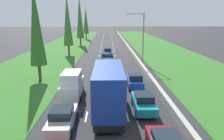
# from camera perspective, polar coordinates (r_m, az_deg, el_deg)

# --- Properties ---
(ground_plane) EXTENTS (300.00, 300.00, 0.00)m
(ground_plane) POSITION_cam_1_polar(r_m,az_deg,el_deg) (62.11, -1.32, 6.29)
(ground_plane) COLOR #28282B
(ground_plane) RESTS_ON ground
(grass_verge_left) EXTENTS (14.00, 140.00, 0.04)m
(grass_verge_left) POSITION_cam_1_polar(r_m,az_deg,el_deg) (63.40, -12.90, 6.12)
(grass_verge_left) COLOR #2D6623
(grass_verge_left) RESTS_ON ground
(grass_verge_right) EXTENTS (14.00, 140.00, 0.04)m
(grass_verge_right) POSITION_cam_1_polar(r_m,az_deg,el_deg) (63.73, 11.77, 6.22)
(grass_verge_right) COLOR #2D6623
(grass_verge_right) RESTS_ON ground
(median_barrier) EXTENTS (0.44, 120.00, 0.85)m
(median_barrier) POSITION_cam_1_polar(r_m,az_deg,el_deg) (62.31, 3.96, 6.68)
(median_barrier) COLOR #9E9B93
(median_barrier) RESTS_ON ground
(lane_markings) EXTENTS (3.64, 116.00, 0.01)m
(lane_markings) POSITION_cam_1_polar(r_m,az_deg,el_deg) (62.11, -1.32, 6.30)
(lane_markings) COLOR white
(lane_markings) RESTS_ON ground
(silver_sedan_left_lane) EXTENTS (1.82, 4.50, 1.64)m
(silver_sedan_left_lane) POSITION_cam_1_polar(r_m,az_deg,el_deg) (16.84, -13.22, -12.48)
(silver_sedan_left_lane) COLOR silver
(silver_sedan_left_lane) RESTS_ON ground
(blue_box_truck_centre_lane) EXTENTS (2.46, 9.40, 4.18)m
(blue_box_truck_centre_lane) POSITION_cam_1_polar(r_m,az_deg,el_deg) (18.84, -0.98, -4.69)
(blue_box_truck_centre_lane) COLOR black
(blue_box_truck_centre_lane) RESTS_ON ground
(silver_hatchback_centre_lane) EXTENTS (1.74, 3.90, 1.72)m
(silver_hatchback_centre_lane) POSITION_cam_1_polar(r_m,az_deg,el_deg) (28.75, -1.24, -0.93)
(silver_hatchback_centre_lane) COLOR silver
(silver_hatchback_centre_lane) RESTS_ON ground
(yellow_hatchback_centre_lane) EXTENTS (1.74, 3.90, 1.72)m
(yellow_hatchback_centre_lane) POSITION_cam_1_polar(r_m,az_deg,el_deg) (34.35, -1.15, 1.52)
(yellow_hatchback_centre_lane) COLOR yellow
(yellow_hatchback_centre_lane) RESTS_ON ground
(blue_sedan_centre_lane) EXTENTS (1.82, 4.50, 1.64)m
(blue_sedan_centre_lane) POSITION_cam_1_polar(r_m,az_deg,el_deg) (40.62, -1.69, 3.41)
(blue_sedan_centre_lane) COLOR #1E47B7
(blue_sedan_centre_lane) RESTS_ON ground
(white_van_left_lane) EXTENTS (1.96, 4.90, 2.82)m
(white_van_left_lane) POSITION_cam_1_polar(r_m,az_deg,el_deg) (22.55, -10.65, -3.88)
(white_van_left_lane) COLOR white
(white_van_left_lane) RESTS_ON ground
(teal_sedan_right_lane) EXTENTS (1.82, 4.50, 1.64)m
(teal_sedan_right_lane) POSITION_cam_1_polar(r_m,az_deg,el_deg) (19.49, 8.48, -8.51)
(teal_sedan_right_lane) COLOR teal
(teal_sedan_right_lane) RESTS_ON ground
(blue_hatchback_centre_lane) EXTENTS (1.74, 3.90, 1.72)m
(blue_hatchback_centre_lane) POSITION_cam_1_polar(r_m,az_deg,el_deg) (47.20, -1.16, 4.91)
(blue_hatchback_centre_lane) COLOR #1E47B7
(blue_hatchback_centre_lane) RESTS_ON ground
(blue_hatchback_right_lane) EXTENTS (1.74, 3.90, 1.72)m
(blue_hatchback_right_lane) POSITION_cam_1_polar(r_m,az_deg,el_deg) (25.48, 6.20, -2.96)
(blue_hatchback_right_lane) COLOR #1E47B7
(blue_hatchback_right_lane) RESTS_ON ground
(poplar_tree_second) EXTENTS (2.11, 2.11, 12.46)m
(poplar_tree_second) POSITION_cam_1_polar(r_m,az_deg,el_deg) (28.79, -19.85, 11.27)
(poplar_tree_second) COLOR #4C3823
(poplar_tree_second) RESTS_ON ground
(poplar_tree_third) EXTENTS (2.13, 2.13, 13.11)m
(poplar_tree_third) POSITION_cam_1_polar(r_m,az_deg,el_deg) (48.23, -11.90, 12.90)
(poplar_tree_third) COLOR #4C3823
(poplar_tree_third) RESTS_ON ground
(poplar_tree_fourth) EXTENTS (2.16, 2.16, 14.52)m
(poplar_tree_fourth) POSITION_cam_1_polar(r_m,az_deg,el_deg) (65.12, -8.68, 13.83)
(poplar_tree_fourth) COLOR #4C3823
(poplar_tree_fourth) RESTS_ON ground
(poplar_tree_fifth) EXTENTS (2.11, 2.11, 12.43)m
(poplar_tree_fifth) POSITION_cam_1_polar(r_m,az_deg,el_deg) (84.72, -7.06, 13.14)
(poplar_tree_fifth) COLOR #4C3823
(poplar_tree_fifth) RESTS_ON ground
(street_light_mast) EXTENTS (3.20, 0.28, 9.00)m
(street_light_mast) POSITION_cam_1_polar(r_m,az_deg,el_deg) (37.69, 7.91, 9.25)
(street_light_mast) COLOR gray
(street_light_mast) RESTS_ON ground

